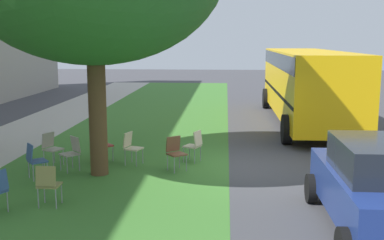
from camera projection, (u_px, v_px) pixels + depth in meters
name	position (u px, v px, depth m)	size (l,w,h in m)	color
ground	(236.00, 167.00, 12.46)	(80.00, 80.00, 0.00)	#424247
grass_verge	(117.00, 165.00, 12.69)	(48.00, 6.00, 0.01)	#3D752D
chair_0	(34.00, 158.00, 11.31)	(0.58, 0.59, 0.88)	#335184
chair_2	(175.00, 151.00, 12.08)	(0.58, 0.58, 0.88)	brown
chair_3	(131.00, 146.00, 12.66)	(0.52, 0.53, 0.88)	beige
chair_4	(102.00, 142.00, 13.05)	(0.59, 0.59, 0.88)	#B7332D
chair_5	(51.00, 146.00, 12.59)	(0.55, 0.56, 0.88)	#ADA393
chair_6	(194.00, 144.00, 12.88)	(0.54, 0.55, 0.88)	beige
chair_7	(72.00, 151.00, 12.07)	(0.59, 0.59, 0.88)	#ADA393
chair_8	(48.00, 182.00, 9.40)	(0.43, 0.43, 0.88)	olive
parked_car	(378.00, 186.00, 8.17)	(3.70, 1.92, 1.65)	navy
school_bus	(307.00, 79.00, 18.77)	(10.40, 2.80, 2.88)	yellow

